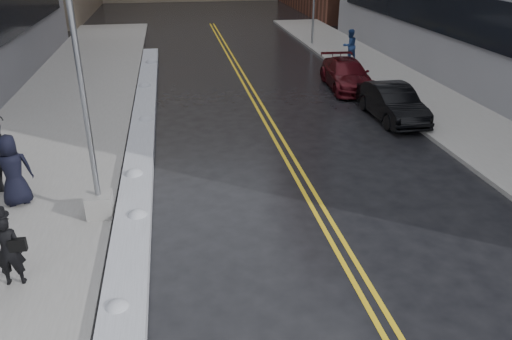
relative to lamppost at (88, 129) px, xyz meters
name	(u,v)px	position (x,y,z in m)	size (l,w,h in m)	color
ground	(236,250)	(3.30, -2.00, -2.53)	(160.00, 160.00, 0.00)	black
sidewalk_west	(60,122)	(-2.45, 8.00, -2.46)	(5.50, 50.00, 0.15)	gray
sidewalk_east	(428,103)	(13.30, 8.00, -2.46)	(4.00, 50.00, 0.15)	gray
lane_line_left	(260,113)	(5.65, 8.00, -2.53)	(0.12, 50.00, 0.01)	gold
lane_line_right	(267,113)	(5.95, 8.00, -2.53)	(0.12, 50.00, 0.01)	gold
snow_ridge	(142,133)	(0.85, 6.00, -2.36)	(0.90, 30.00, 0.34)	#BABCC3
lamppost	(88,129)	(0.00, 0.00, 0.00)	(0.65, 0.65, 7.62)	gray
fire_hydrant	(408,93)	(12.30, 8.00, -1.98)	(0.26, 0.26, 0.73)	maroon
pedestrian_fedora	(8,250)	(-1.45, -2.64, -1.57)	(0.59, 0.39, 1.62)	black
pedestrian_c	(13,170)	(-2.26, 1.02, -1.39)	(0.97, 0.63, 1.98)	black
pedestrian_east	(350,46)	(12.41, 16.14, -1.45)	(0.90, 0.70, 1.86)	navy
car_black	(392,103)	(10.80, 6.35, -1.83)	(1.49, 4.28, 1.41)	black
car_maroon	(347,74)	(10.53, 11.16, -1.85)	(1.93, 4.74, 1.38)	#410A10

